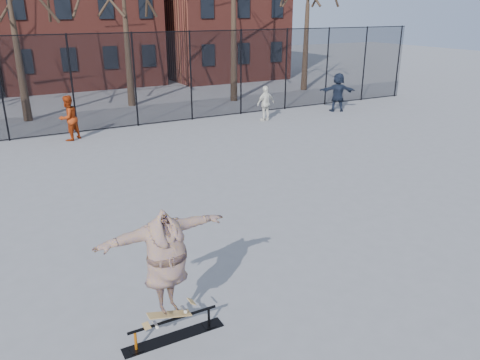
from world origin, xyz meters
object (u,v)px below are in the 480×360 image
skater (167,267)px  bystander_white (266,103)px  skate_rail (174,330)px  bystander_navy (338,92)px  skateboard (170,317)px  bystander_red (68,118)px

skater → bystander_white: size_ratio=1.28×
skate_rail → bystander_navy: (13.55, 12.44, 0.82)m
skateboard → bystander_red: (0.75, 13.12, 0.47)m
skate_rail → skateboard: skateboard is taller
skateboard → skater: size_ratio=0.37×
bystander_white → bystander_red: bearing=-11.9°
skateboard → bystander_navy: bystander_navy is taller
skate_rail → bystander_white: bystander_white is taller
skateboard → bystander_white: bystander_white is taller
skate_rail → skateboard: 0.27m
skate_rail → bystander_red: bystander_red is taller
skater → bystander_white: skater is taller
skate_rail → skateboard: size_ratio=2.19×
skater → bystander_navy: size_ratio=1.07×
skate_rail → bystander_white: 15.44m
skate_rail → bystander_red: (0.70, 13.12, 0.74)m
bystander_red → bystander_navy: bearing=142.7°
bystander_red → bystander_navy: bystander_navy is taller
skater → bystander_navy: skater is taller
skate_rail → bystander_navy: bystander_navy is taller
bystander_navy → bystander_white: bearing=28.8°
skate_rail → bystander_white: size_ratio=1.02×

